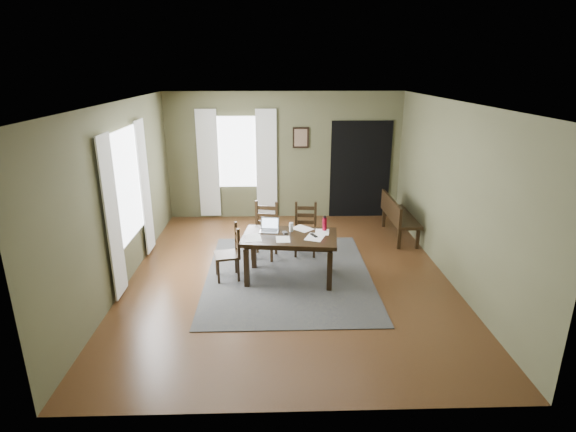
{
  "coord_description": "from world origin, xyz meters",
  "views": [
    {
      "loc": [
        -0.21,
        -6.52,
        3.18
      ],
      "look_at": [
        0.0,
        0.3,
        0.9
      ],
      "focal_mm": 28.0,
      "sensor_mm": 36.0,
      "label": 1
    }
  ],
  "objects_px": {
    "laptop": "(270,227)",
    "water_bottle": "(325,224)",
    "chair_back_left": "(265,231)",
    "dining_table": "(290,241)",
    "bench": "(397,214)",
    "chair_end": "(230,253)",
    "chair_back_right": "(305,230)"
  },
  "relations": [
    {
      "from": "bench",
      "to": "water_bottle",
      "type": "relative_size",
      "value": 5.92
    },
    {
      "from": "water_bottle",
      "to": "chair_end",
      "type": "bearing_deg",
      "value": -173.32
    },
    {
      "from": "chair_back_left",
      "to": "water_bottle",
      "type": "height_order",
      "value": "chair_back_left"
    },
    {
      "from": "chair_back_right",
      "to": "bench",
      "type": "bearing_deg",
      "value": 27.99
    },
    {
      "from": "chair_back_left",
      "to": "chair_end",
      "type": "bearing_deg",
      "value": -108.86
    },
    {
      "from": "bench",
      "to": "laptop",
      "type": "distance_m",
      "value": 2.9
    },
    {
      "from": "dining_table",
      "to": "bench",
      "type": "height_order",
      "value": "bench"
    },
    {
      "from": "dining_table",
      "to": "chair_back_right",
      "type": "height_order",
      "value": "chair_back_right"
    },
    {
      "from": "dining_table",
      "to": "laptop",
      "type": "xyz_separation_m",
      "value": [
        -0.31,
        0.22,
        0.14
      ]
    },
    {
      "from": "water_bottle",
      "to": "chair_back_right",
      "type": "bearing_deg",
      "value": 107.1
    },
    {
      "from": "laptop",
      "to": "water_bottle",
      "type": "distance_m",
      "value": 0.87
    },
    {
      "from": "dining_table",
      "to": "laptop",
      "type": "height_order",
      "value": "laptop"
    },
    {
      "from": "chair_back_left",
      "to": "water_bottle",
      "type": "relative_size",
      "value": 4.08
    },
    {
      "from": "dining_table",
      "to": "chair_back_left",
      "type": "xyz_separation_m",
      "value": [
        -0.4,
        0.88,
        -0.16
      ]
    },
    {
      "from": "chair_end",
      "to": "chair_back_right",
      "type": "relative_size",
      "value": 0.95
    },
    {
      "from": "chair_end",
      "to": "bench",
      "type": "relative_size",
      "value": 0.62
    },
    {
      "from": "chair_end",
      "to": "bench",
      "type": "distance_m",
      "value": 3.51
    },
    {
      "from": "chair_back_left",
      "to": "dining_table",
      "type": "bearing_deg",
      "value": -52.29
    },
    {
      "from": "chair_back_right",
      "to": "water_bottle",
      "type": "distance_m",
      "value": 0.91
    },
    {
      "from": "laptop",
      "to": "chair_end",
      "type": "bearing_deg",
      "value": -156.42
    },
    {
      "from": "bench",
      "to": "chair_back_left",
      "type": "bearing_deg",
      "value": 109.06
    },
    {
      "from": "dining_table",
      "to": "chair_back_left",
      "type": "relative_size",
      "value": 1.58
    },
    {
      "from": "laptop",
      "to": "water_bottle",
      "type": "relative_size",
      "value": 1.35
    },
    {
      "from": "chair_end",
      "to": "water_bottle",
      "type": "distance_m",
      "value": 1.55
    },
    {
      "from": "chair_back_left",
      "to": "laptop",
      "type": "bearing_deg",
      "value": -68.94
    },
    {
      "from": "dining_table",
      "to": "chair_back_right",
      "type": "xyz_separation_m",
      "value": [
        0.31,
        1.01,
        -0.19
      ]
    },
    {
      "from": "dining_table",
      "to": "bench",
      "type": "relative_size",
      "value": 1.09
    },
    {
      "from": "bench",
      "to": "laptop",
      "type": "relative_size",
      "value": 4.39
    },
    {
      "from": "dining_table",
      "to": "chair_end",
      "type": "xyz_separation_m",
      "value": [
        -0.93,
        0.04,
        -0.21
      ]
    },
    {
      "from": "dining_table",
      "to": "chair_back_left",
      "type": "distance_m",
      "value": 0.98
    },
    {
      "from": "chair_end",
      "to": "bench",
      "type": "bearing_deg",
      "value": 107.51
    },
    {
      "from": "chair_end",
      "to": "chair_back_left",
      "type": "relative_size",
      "value": 0.9
    }
  ]
}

